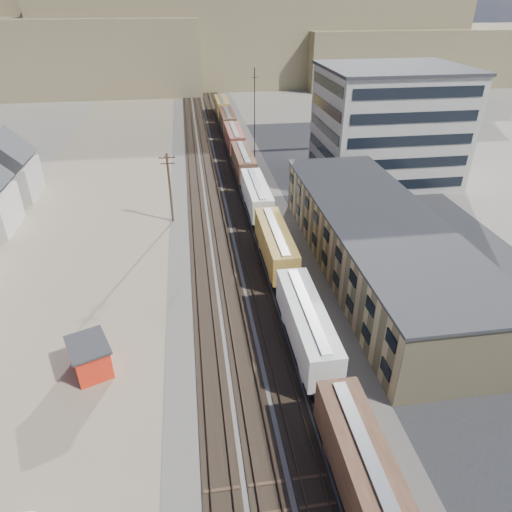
{
  "coord_description": "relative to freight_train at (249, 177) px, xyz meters",
  "views": [
    {
      "loc": [
        -5.45,
        -18.41,
        28.61
      ],
      "look_at": [
        1.06,
        25.22,
        3.0
      ],
      "focal_mm": 32.0,
      "sensor_mm": 36.0,
      "label": 1
    }
  ],
  "objects": [
    {
      "name": "radio_mast",
      "position": [
        2.2,
        9.16,
        6.33
      ],
      "size": [
        1.2,
        0.16,
        18.0
      ],
      "color": "black",
      "rests_on": "ground"
    },
    {
      "name": "rail_tracks",
      "position": [
        -4.35,
        -0.84,
        -2.68
      ],
      "size": [
        11.4,
        200.0,
        0.24
      ],
      "color": "black",
      "rests_on": "ground"
    },
    {
      "name": "asphalt_lot",
      "position": [
        18.2,
        -15.84,
        -2.77
      ],
      "size": [
        26.0,
        120.0,
        0.04
      ],
      "primitive_type": "cube",
      "color": "#232326",
      "rests_on": "ground"
    },
    {
      "name": "freight_train",
      "position": [
        0.0,
        0.0,
        0.0
      ],
      "size": [
        3.0,
        119.74,
        4.46
      ],
      "color": "black",
      "rests_on": "ground"
    },
    {
      "name": "office_tower",
      "position": [
        24.15,
        4.12,
        6.47
      ],
      "size": [
        22.6,
        18.6,
        18.45
      ],
      "color": "#9E998E",
      "rests_on": "ground"
    },
    {
      "name": "ground",
      "position": [
        -3.8,
        -50.84,
        -2.79
      ],
      "size": [
        300.0,
        300.0,
        0.0
      ],
      "primitive_type": "plane",
      "color": "#6B6356",
      "rests_on": "ground"
    },
    {
      "name": "ballast_bed",
      "position": [
        -3.8,
        -0.84,
        -2.76
      ],
      "size": [
        18.0,
        200.0,
        0.06
      ],
      "primitive_type": "cube",
      "color": "#4C4742",
      "rests_on": "ground"
    },
    {
      "name": "parked_car_far",
      "position": [
        23.59,
        0.73,
        -2.04
      ],
      "size": [
        2.94,
        4.77,
        1.52
      ],
      "primitive_type": "imported",
      "rotation": [
        0.0,
        0.0,
        0.28
      ],
      "color": "white",
      "rests_on": "ground"
    },
    {
      "name": "warehouse",
      "position": [
        11.18,
        -25.84,
        0.86
      ],
      "size": [
        12.4,
        40.4,
        7.25
      ],
      "color": "tan",
      "rests_on": "ground"
    },
    {
      "name": "parked_car_blue",
      "position": [
        17.22,
        -11.74,
        -2.1
      ],
      "size": [
        5.3,
        4.98,
        1.39
      ],
      "primitive_type": "imported",
      "rotation": [
        0.0,
        0.0,
        0.87
      ],
      "color": "navy",
      "rests_on": "ground"
    },
    {
      "name": "hills_north",
      "position": [
        -3.63,
        117.08,
        11.31
      ],
      "size": [
        265.0,
        80.0,
        32.0
      ],
      "color": "brown",
      "rests_on": "ground"
    },
    {
      "name": "utility_pole_north",
      "position": [
        -12.3,
        -8.84,
        2.5
      ],
      "size": [
        2.2,
        0.32,
        10.0
      ],
      "color": "#382619",
      "rests_on": "ground"
    },
    {
      "name": "maintenance_shed",
      "position": [
        -18.96,
        -38.1,
        -1.25
      ],
      "size": [
        4.47,
        5.0,
        3.01
      ],
      "color": "red",
      "rests_on": "ground"
    },
    {
      "name": "dirt_yard",
      "position": [
        -23.8,
        -10.84,
        -2.78
      ],
      "size": [
        24.0,
        180.0,
        0.03
      ],
      "primitive_type": "cube",
      "color": "#85785B",
      "rests_on": "ground"
    }
  ]
}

